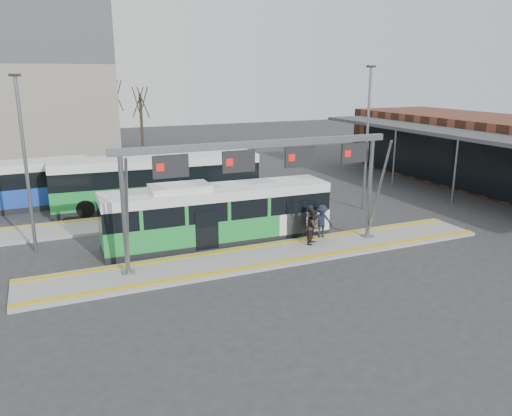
# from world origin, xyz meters

# --- Properties ---
(ground) EXTENTS (120.00, 120.00, 0.00)m
(ground) POSITION_xyz_m (0.00, 0.00, 0.00)
(ground) COLOR #2D2D30
(ground) RESTS_ON ground
(platform_main) EXTENTS (22.00, 3.00, 0.15)m
(platform_main) POSITION_xyz_m (0.00, 0.00, 0.07)
(platform_main) COLOR gray
(platform_main) RESTS_ON ground
(platform_second) EXTENTS (20.00, 3.00, 0.15)m
(platform_second) POSITION_xyz_m (-4.00, 8.00, 0.07)
(platform_second) COLOR gray
(platform_second) RESTS_ON ground
(tactile_main) EXTENTS (22.00, 2.65, 0.02)m
(tactile_main) POSITION_xyz_m (0.00, 0.00, 0.16)
(tactile_main) COLOR gold
(tactile_main) RESTS_ON platform_main
(tactile_second) EXTENTS (20.00, 0.35, 0.02)m
(tactile_second) POSITION_xyz_m (-4.00, 9.15, 0.16)
(tactile_second) COLOR gold
(tactile_second) RESTS_ON platform_second
(gantry) EXTENTS (13.00, 1.68, 5.20)m
(gantry) POSITION_xyz_m (-0.35, 0.25, 4.30)
(gantry) COLOR slate
(gantry) RESTS_ON platform_main
(hero_bus) EXTENTS (11.32, 2.72, 3.09)m
(hero_bus) POSITION_xyz_m (-1.61, 2.94, 1.42)
(hero_bus) COLOR black
(hero_bus) RESTS_ON ground
(bg_bus_green) EXTENTS (12.86, 3.54, 3.18)m
(bg_bus_green) POSITION_xyz_m (-2.73, 11.16, 1.57)
(bg_bus_green) COLOR black
(bg_bus_green) RESTS_ON ground
(passenger_a) EXTENTS (0.73, 0.58, 1.75)m
(passenger_a) POSITION_xyz_m (2.65, 1.10, 1.03)
(passenger_a) COLOR black
(passenger_a) RESTS_ON platform_main
(passenger_b) EXTENTS (1.06, 1.05, 1.72)m
(passenger_b) POSITION_xyz_m (2.43, 0.44, 1.01)
(passenger_b) COLOR black
(passenger_b) RESTS_ON platform_main
(passenger_c) EXTENTS (1.24, 0.93, 1.70)m
(passenger_c) POSITION_xyz_m (3.28, 1.10, 1.00)
(passenger_c) COLOR black
(passenger_c) RESTS_ON platform_main
(tree_left) EXTENTS (1.40, 1.40, 7.18)m
(tree_left) POSITION_xyz_m (-0.01, 29.48, 5.45)
(tree_left) COLOR #382B21
(tree_left) RESTS_ON ground
(tree_mid) EXTENTS (1.40, 1.40, 7.73)m
(tree_mid) POSITION_xyz_m (-1.61, 35.00, 5.86)
(tree_mid) COLOR #382B21
(tree_mid) RESTS_ON ground
(lamp_west) EXTENTS (0.50, 0.25, 8.17)m
(lamp_west) POSITION_xyz_m (-10.00, 4.93, 4.33)
(lamp_west) COLOR slate
(lamp_west) RESTS_ON ground
(lamp_east) EXTENTS (0.50, 0.25, 8.63)m
(lamp_east) POSITION_xyz_m (8.79, 5.27, 4.56)
(lamp_east) COLOR slate
(lamp_east) RESTS_ON ground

